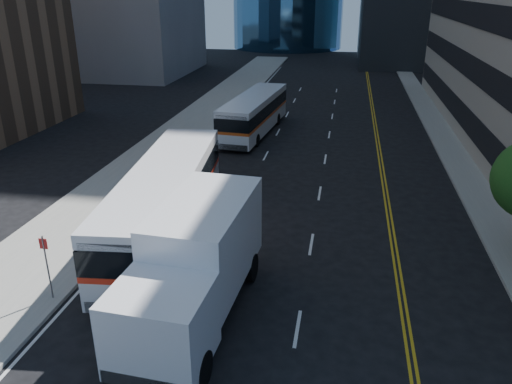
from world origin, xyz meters
TOP-DOWN VIEW (x-y plane):
  - ground at (0.00, 0.00)m, footprint 160.00×160.00m
  - sidewalk_west at (-10.50, 25.00)m, footprint 5.00×90.00m
  - sidewalk_east at (9.00, 25.00)m, footprint 2.00×90.00m
  - bus_front at (-5.97, 7.57)m, footprint 4.09×13.06m
  - bus_rear at (-5.27, 25.41)m, footprint 3.53×11.50m
  - box_truck at (-2.99, 2.17)m, footprint 3.23×8.14m

SIDE VIEW (x-z plane):
  - ground at x=0.00m, z-range 0.00..0.00m
  - sidewalk_west at x=-10.50m, z-range 0.00..0.15m
  - sidewalk_east at x=9.00m, z-range 0.00..0.15m
  - bus_rear at x=-5.27m, z-range 0.13..3.05m
  - bus_front at x=-5.97m, z-range 0.15..3.46m
  - box_truck at x=-2.99m, z-range 0.10..3.93m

